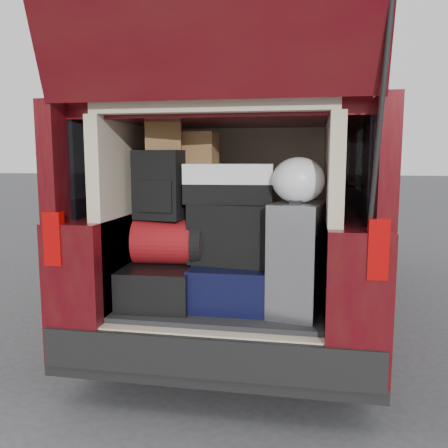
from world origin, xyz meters
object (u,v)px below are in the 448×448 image
at_px(black_soft_case, 234,233).
at_px(black_hardshell, 162,283).
at_px(silver_roller, 298,258).
at_px(red_duffel, 169,241).
at_px(backpack, 160,185).
at_px(twotone_duffel, 229,183).
at_px(navy_hardshell, 233,283).

bearing_deg(black_soft_case, black_hardshell, -164.81).
bearing_deg(silver_roller, red_duffel, -176.25).
bearing_deg(backpack, silver_roller, 2.09).
height_order(black_hardshell, backpack, backpack).
bearing_deg(silver_roller, twotone_duffel, 171.99).
xyz_separation_m(navy_hardshell, backpack, (-0.46, -0.03, 0.62)).
bearing_deg(backpack, black_soft_case, 11.52).
distance_m(black_hardshell, navy_hardshell, 0.45).
bearing_deg(backpack, navy_hardshell, 11.07).
height_order(black_hardshell, navy_hardshell, navy_hardshell).
bearing_deg(black_hardshell, navy_hardshell, 4.38).
bearing_deg(black_soft_case, red_duffel, -169.01).
distance_m(red_duffel, twotone_duffel, 0.53).
height_order(black_hardshell, silver_roller, silver_roller).
distance_m(silver_roller, red_duffel, 0.82).
xyz_separation_m(black_hardshell, red_duffel, (0.04, 0.04, 0.26)).
xyz_separation_m(navy_hardshell, silver_roller, (0.40, -0.11, 0.20)).
bearing_deg(twotone_duffel, black_soft_case, -41.56).
relative_size(navy_hardshell, black_soft_case, 1.13).
bearing_deg(silver_roller, black_hardshell, -173.57).
xyz_separation_m(silver_roller, red_duffel, (-0.81, 0.10, 0.06)).
relative_size(navy_hardshell, red_duffel, 1.34).
bearing_deg(red_duffel, silver_roller, -11.41).
distance_m(silver_roller, black_soft_case, 0.43).
distance_m(backpack, twotone_duffel, 0.44).
distance_m(navy_hardshell, backpack, 0.77).
bearing_deg(black_soft_case, silver_roller, -8.05).
distance_m(silver_roller, twotone_duffel, 0.63).
relative_size(silver_roller, backpack, 1.52).
distance_m(black_hardshell, backpack, 0.62).
distance_m(black_hardshell, silver_roller, 0.88).
relative_size(red_duffel, twotone_duffel, 0.81).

